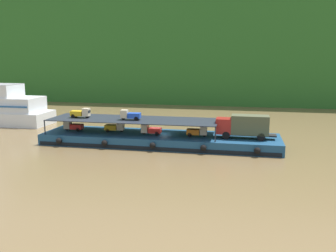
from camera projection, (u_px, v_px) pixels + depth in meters
ground_plane at (160, 145)px, 50.54m from camera, size 400.00×400.00×0.00m
hillside_far_bank at (204, 40)px, 102.38m from camera, size 113.38×29.97×29.90m
cargo_barge at (159, 139)px, 50.37m from camera, size 32.91×8.19×1.50m
covered_lorry at (244, 126)px, 47.34m from camera, size 7.88×2.39×3.10m
cargo_rack at (133, 120)px, 50.65m from camera, size 23.71×6.76×2.00m
mini_truck_lower_stern at (73, 126)px, 52.55m from camera, size 2.76×1.24×1.38m
mini_truck_lower_aft at (115, 127)px, 51.83m from camera, size 2.78×1.27×1.38m
mini_truck_lower_mid at (151, 130)px, 49.79m from camera, size 2.75×1.22×1.38m
mini_truck_lower_fore at (197, 131)px, 48.70m from camera, size 2.77×1.24×1.38m
mini_truck_upper_stern at (81, 113)px, 51.69m from camera, size 2.76×1.23×1.38m
mini_truck_upper_mid at (130, 115)px, 49.86m from camera, size 2.79×1.29×1.38m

